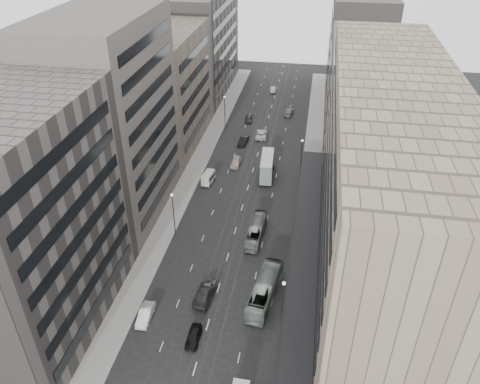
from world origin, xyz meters
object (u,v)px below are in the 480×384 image
Objects in this scene: panel_van at (208,178)px; bus_far at (256,231)px; bus_near at (265,290)px; sedan_1 at (145,314)px; sedan_2 at (206,291)px; sedan_0 at (194,336)px; double_decker at (267,166)px.

bus_far is at bearing -45.45° from panel_van.
bus_near is 1.20× the size of bus_far.
bus_near reaches higher than sedan_1.
bus_near reaches higher than bus_far.
sedan_1 is 9.06m from sedan_2.
panel_van is at bearing 99.86° from sedan_0.
panel_van is 30.64m from sedan_2.
sedan_1 is at bearing -83.39° from panel_van.
bus_far is at bearing 77.32° from sedan_0.
bus_near is at bearing -86.89° from double_decker.
sedan_0 is at bearing -99.04° from double_decker.
bus_far is at bearing -91.35° from double_decker.
sedan_0 is (-8.05, -8.83, -0.90)m from bus_near.
panel_van is (-11.08, -4.42, -1.18)m from double_decker.
sedan_1 is (-0.52, -35.64, -0.54)m from panel_van.
sedan_0 is 7.69m from sedan_1.
panel_van is 0.82× the size of sedan_2.
bus_far is at bearing 56.30° from sedan_1.
sedan_0 is at bearing -72.45° from panel_van.
bus_near is 16.66m from sedan_1.
panel_van is at bearing -55.17° from bus_near.
double_decker reaches higher than bus_far.
bus_far is at bearing -69.38° from bus_near.
bus_near reaches higher than panel_van.
bus_near is 2.82× the size of sedan_0.
bus_far reaches higher than sedan_0.
double_decker reaches higher than panel_van.
sedan_2 is at bearing -70.27° from panel_van.
double_decker reaches higher than sedan_1.
panel_van is (-14.83, 29.22, -0.30)m from bus_near.
sedan_1 is 0.95× the size of sedan_2.
bus_near is 33.86m from double_decker.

